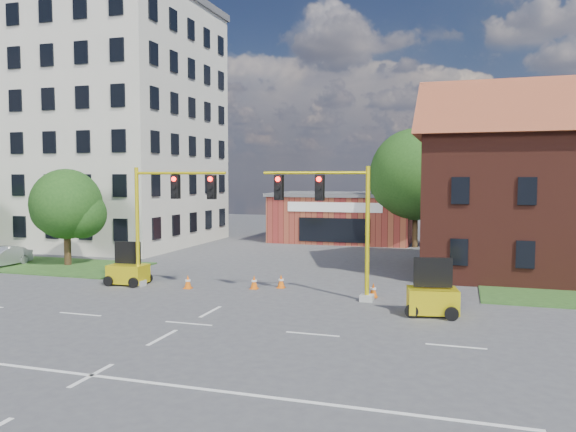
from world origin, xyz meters
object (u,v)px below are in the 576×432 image
(trailer_west, at_px, (128,272))
(signal_mast_east, at_px, (332,215))
(signal_mast_west, at_px, (165,212))
(pickup_white, at_px, (484,259))
(trailer_east, at_px, (433,298))

(trailer_west, bearing_deg, signal_mast_east, -2.59)
(signal_mast_west, bearing_deg, trailer_west, 175.01)
(pickup_white, bearing_deg, signal_mast_east, 168.32)
(signal_mast_west, relative_size, pickup_white, 1.06)
(trailer_west, relative_size, pickup_white, 0.37)
(trailer_east, bearing_deg, signal_mast_east, 148.40)
(trailer_west, bearing_deg, pickup_white, 26.54)
(trailer_west, distance_m, pickup_white, 20.62)
(signal_mast_west, bearing_deg, signal_mast_east, 0.00)
(trailer_east, xyz_separation_m, pickup_white, (2.44, 11.72, 0.10))
(trailer_west, bearing_deg, signal_mast_west, -6.50)
(signal_mast_west, relative_size, trailer_west, 2.83)
(signal_mast_east, distance_m, pickup_white, 12.57)
(trailer_west, relative_size, trailer_east, 0.96)
(signal_mast_east, xyz_separation_m, pickup_white, (7.10, 9.91, -3.10))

